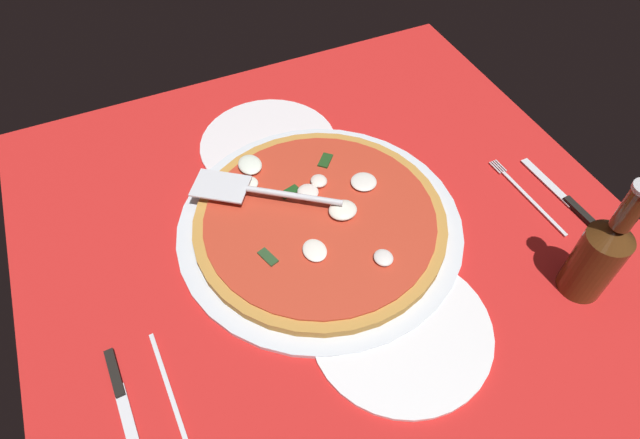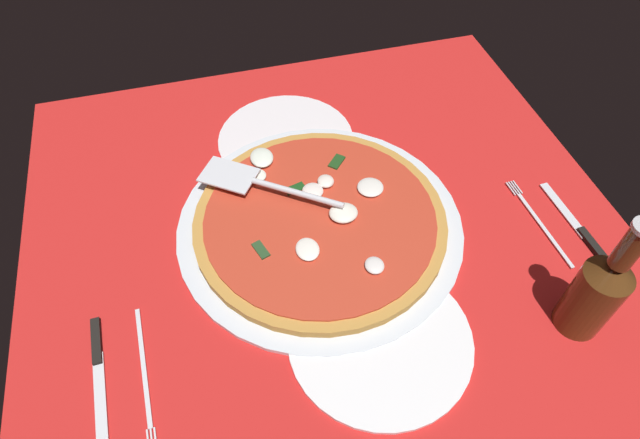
# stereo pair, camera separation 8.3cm
# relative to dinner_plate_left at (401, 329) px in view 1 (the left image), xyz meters

# --- Properties ---
(ground_plane) EXTENTS (0.94, 0.94, 0.01)m
(ground_plane) POSITION_rel_dinner_plate_left_xyz_m (0.19, 0.02, -0.01)
(ground_plane) COLOR red
(pizza_pan) EXTENTS (0.45, 0.45, 0.01)m
(pizza_pan) POSITION_rel_dinner_plate_left_xyz_m (0.21, 0.03, 0.00)
(pizza_pan) COLOR silver
(pizza_pan) RESTS_ON ground_plane
(dinner_plate_left) EXTENTS (0.25, 0.25, 0.01)m
(dinner_plate_left) POSITION_rel_dinner_plate_left_xyz_m (0.00, 0.00, 0.00)
(dinner_plate_left) COLOR white
(dinner_plate_left) RESTS_ON ground_plane
(dinner_plate_right) EXTENTS (0.25, 0.25, 0.01)m
(dinner_plate_right) POSITION_rel_dinner_plate_left_xyz_m (0.43, 0.03, 0.00)
(dinner_plate_right) COLOR white
(dinner_plate_right) RESTS_ON ground_plane
(pizza) EXTENTS (0.40, 0.40, 0.03)m
(pizza) POSITION_rel_dinner_plate_left_xyz_m (0.21, 0.03, 0.02)
(pizza) COLOR #BE853A
(pizza) RESTS_ON pizza_pan
(pizza_server) EXTENTS (0.17, 0.22, 0.01)m
(pizza_server) POSITION_rel_dinner_plate_left_xyz_m (0.29, 0.10, 0.04)
(pizza_server) COLOR silver
(pizza_server) RESTS_ON pizza
(place_setting_near) EXTENTS (0.20, 0.12, 0.01)m
(place_setting_near) POSITION_rel_dinner_plate_left_xyz_m (0.11, -0.34, -0.00)
(place_setting_near) COLOR silver
(place_setting_near) RESTS_ON ground_plane
(place_setting_far) EXTENTS (0.20, 0.13, 0.01)m
(place_setting_far) POSITION_rel_dinner_plate_left_xyz_m (0.05, 0.34, -0.00)
(place_setting_far) COLOR white
(place_setting_far) RESTS_ON ground_plane
(beer_bottle) EXTENTS (0.06, 0.06, 0.22)m
(beer_bottle) POSITION_rel_dinner_plate_left_xyz_m (-0.04, -0.27, 0.08)
(beer_bottle) COLOR #502D12
(beer_bottle) RESTS_ON ground_plane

